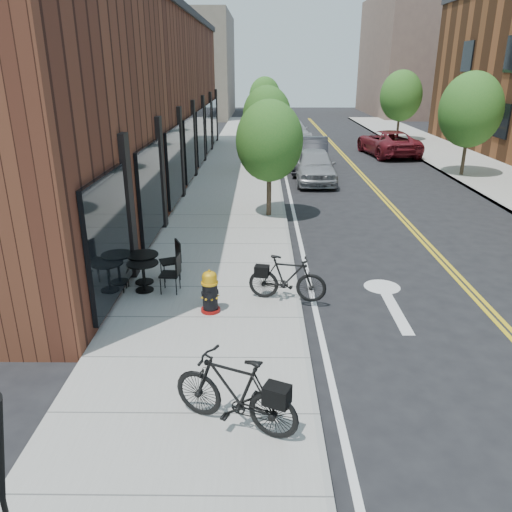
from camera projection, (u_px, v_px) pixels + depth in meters
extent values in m
plane|color=black|center=(310.00, 364.00, 8.71)|extent=(120.00, 120.00, 0.00)
cube|color=#9E9B93|center=(230.00, 209.00, 18.06)|extent=(4.00, 70.00, 0.12)
cube|color=#452016|center=(125.00, 102.00, 20.62)|extent=(5.00, 28.00, 7.00)
cube|color=#726656|center=(193.00, 66.00, 51.90)|extent=(8.00, 14.00, 10.00)
cube|color=brown|center=(419.00, 56.00, 53.20)|extent=(10.00, 16.00, 12.00)
cylinder|color=#382B1E|center=(269.00, 192.00, 16.80)|extent=(0.16, 0.16, 1.61)
ellipsoid|color=#256620|center=(269.00, 141.00, 16.21)|extent=(2.20, 2.20, 2.64)
cylinder|color=#382B1E|center=(267.00, 153.00, 24.27)|extent=(0.16, 0.16, 1.68)
ellipsoid|color=#256620|center=(267.00, 115.00, 23.65)|extent=(2.30, 2.30, 2.76)
cylinder|color=#382B1E|center=(265.00, 134.00, 31.77)|extent=(0.16, 0.16, 1.57)
ellipsoid|color=#256620|center=(266.00, 107.00, 31.20)|extent=(2.10, 2.10, 2.52)
cylinder|color=#382B1E|center=(265.00, 120.00, 39.23)|extent=(0.16, 0.16, 1.71)
ellipsoid|color=#256620|center=(265.00, 96.00, 38.59)|extent=(2.40, 2.40, 2.88)
cylinder|color=#382B1E|center=(464.00, 155.00, 23.23)|extent=(0.16, 0.16, 1.82)
ellipsoid|color=#256620|center=(471.00, 110.00, 22.51)|extent=(2.80, 2.80, 3.36)
cylinder|color=#382B1E|center=(398.00, 127.00, 34.45)|extent=(0.16, 0.16, 1.82)
ellipsoid|color=#256620|center=(401.00, 96.00, 33.73)|extent=(2.80, 2.80, 3.36)
cylinder|color=maroon|center=(211.00, 310.00, 10.32)|extent=(0.51, 0.51, 0.06)
cylinder|color=black|center=(210.00, 297.00, 10.21)|extent=(0.39, 0.39, 0.60)
cylinder|color=gold|center=(210.00, 283.00, 10.10)|extent=(0.44, 0.44, 0.04)
cylinder|color=gold|center=(210.00, 279.00, 10.08)|extent=(0.38, 0.38, 0.14)
ellipsoid|color=gold|center=(209.00, 275.00, 10.05)|extent=(0.37, 0.37, 0.17)
cylinder|color=gold|center=(209.00, 271.00, 10.02)|extent=(0.06, 0.06, 0.06)
imported|color=black|center=(235.00, 392.00, 6.83)|extent=(1.94, 1.26, 1.14)
imported|color=black|center=(287.00, 278.00, 10.66)|extent=(1.74, 0.79, 1.01)
cylinder|color=black|center=(145.00, 290.00, 11.28)|extent=(0.44, 0.44, 0.03)
cylinder|color=black|center=(144.00, 277.00, 11.17)|extent=(0.06, 0.06, 0.65)
cylinder|color=black|center=(142.00, 263.00, 11.05)|extent=(0.75, 0.75, 0.03)
cylinder|color=black|center=(145.00, 282.00, 11.71)|extent=(0.56, 0.56, 0.03)
cylinder|color=black|center=(143.00, 269.00, 11.59)|extent=(0.08, 0.08, 0.68)
cylinder|color=black|center=(142.00, 255.00, 11.47)|extent=(0.97, 0.97, 0.03)
imported|color=gray|center=(314.00, 166.00, 22.29)|extent=(1.77, 4.35, 1.48)
imported|color=black|center=(310.00, 154.00, 24.88)|extent=(2.16, 4.98, 1.60)
imported|color=#9D9EA2|center=(292.00, 131.00, 34.43)|extent=(2.69, 5.30, 1.48)
imported|color=maroon|center=(388.00, 143.00, 29.13)|extent=(3.10, 5.55, 1.47)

